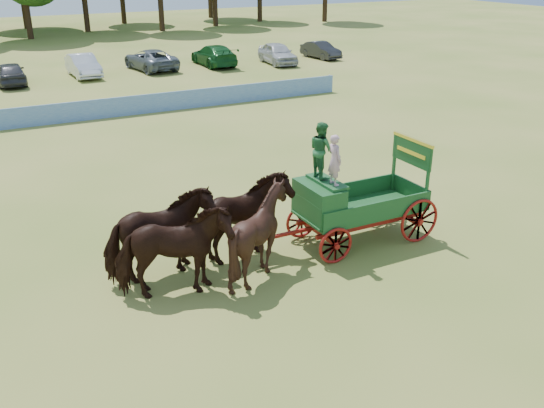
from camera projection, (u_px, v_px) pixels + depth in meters
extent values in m
plane|color=olive|center=(321.00, 239.00, 18.75)|extent=(160.00, 160.00, 0.00)
imported|color=black|center=(174.00, 253.00, 15.16)|extent=(3.15, 1.94, 2.47)
imported|color=black|center=(160.00, 236.00, 16.06)|extent=(3.04, 1.60, 2.47)
imported|color=black|center=(259.00, 234.00, 16.19)|extent=(2.51, 2.30, 2.48)
imported|color=black|center=(242.00, 219.00, 17.09)|extent=(3.14, 1.91, 2.47)
cube|color=#A81011|center=(318.00, 231.00, 17.82)|extent=(0.12, 2.00, 0.12)
cube|color=#A81011|center=(399.00, 213.00, 19.10)|extent=(0.12, 2.00, 0.12)
cube|color=#A81011|center=(371.00, 225.00, 17.97)|extent=(3.80, 0.10, 0.12)
cube|color=#A81011|center=(350.00, 212.00, 18.87)|extent=(3.80, 0.10, 0.12)
cube|color=#A81011|center=(291.00, 233.00, 17.38)|extent=(2.80, 0.09, 0.09)
cube|color=#1B5120|center=(361.00, 210.00, 18.31)|extent=(3.80, 1.80, 0.10)
cube|color=#1B5120|center=(379.00, 211.00, 17.47)|extent=(3.80, 0.06, 0.55)
cube|color=#1B5120|center=(345.00, 191.00, 18.91)|extent=(3.80, 0.06, 0.55)
cube|color=#1B5120|center=(410.00, 190.00, 19.00)|extent=(0.06, 1.80, 0.55)
cube|color=#1B5120|center=(319.00, 202.00, 17.46)|extent=(0.85, 1.70, 1.05)
cube|color=#1B5120|center=(327.00, 182.00, 17.35)|extent=(0.55, 1.50, 0.08)
cube|color=#1B5120|center=(307.00, 210.00, 17.37)|extent=(0.10, 1.60, 0.65)
cube|color=#1B5120|center=(313.00, 219.00, 17.56)|extent=(0.55, 1.60, 0.06)
cube|color=#1B5120|center=(428.00, 179.00, 18.06)|extent=(0.08, 0.08, 1.80)
cube|color=#1B5120|center=(394.00, 164.00, 19.37)|extent=(0.08, 0.08, 1.80)
cube|color=#1B5120|center=(412.00, 152.00, 18.48)|extent=(0.07, 1.75, 0.75)
cube|color=yellow|center=(413.00, 140.00, 18.33)|extent=(0.08, 1.80, 0.09)
cube|color=yellow|center=(411.00, 153.00, 18.47)|extent=(0.02, 1.30, 0.12)
torus|color=#A81011|center=(336.00, 246.00, 17.06)|extent=(1.09, 0.09, 1.09)
torus|color=#A81011|center=(302.00, 221.00, 18.62)|extent=(1.09, 0.09, 1.09)
torus|color=#A81011|center=(419.00, 221.00, 18.29)|extent=(1.39, 0.09, 1.39)
torus|color=#A81011|center=(381.00, 200.00, 19.84)|extent=(1.39, 0.09, 1.39)
imported|color=#C596A7|center=(335.00, 160.00, 16.77)|extent=(0.35, 0.53, 1.45)
imported|color=#256333|center=(321.00, 150.00, 17.30)|extent=(0.62, 0.79, 1.63)
cube|color=#1F55A9|center=(130.00, 106.00, 32.86)|extent=(26.00, 0.08, 1.05)
imported|color=#333338|center=(11.00, 73.00, 40.39)|extent=(1.92, 4.52, 1.52)
imported|color=silver|center=(83.00, 66.00, 43.05)|extent=(1.79, 4.78, 1.56)
imported|color=slate|center=(151.00, 60.00, 45.64)|extent=(3.23, 5.78, 1.53)
imported|color=#144C1E|center=(214.00, 55.00, 47.34)|extent=(2.28, 5.52, 1.60)
imported|color=#B2B2B7|center=(278.00, 53.00, 48.08)|extent=(2.45, 5.01, 1.65)
imported|color=#262628|center=(321.00, 50.00, 50.67)|extent=(1.83, 4.23, 1.35)
cylinder|color=#382314|center=(28.00, 16.00, 61.57)|extent=(0.60, 0.60, 4.47)
cylinder|color=#382314|center=(85.00, 8.00, 67.31)|extent=(0.60, 0.60, 5.18)
cylinder|color=#382314|center=(161.00, 7.00, 67.96)|extent=(0.60, 0.60, 5.17)
cylinder|color=#382314|center=(215.00, 6.00, 72.74)|extent=(0.60, 0.60, 4.56)
cylinder|color=#382314|center=(260.00, 4.00, 77.69)|extent=(0.60, 0.60, 4.22)
cylinder|color=#382314|center=(325.00, 1.00, 77.47)|extent=(0.60, 0.60, 5.11)
cylinder|color=#382314|center=(24.00, 8.00, 70.05)|extent=(0.60, 0.60, 4.65)
cylinder|color=#382314|center=(123.00, 3.00, 75.34)|extent=(0.60, 0.60, 4.83)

